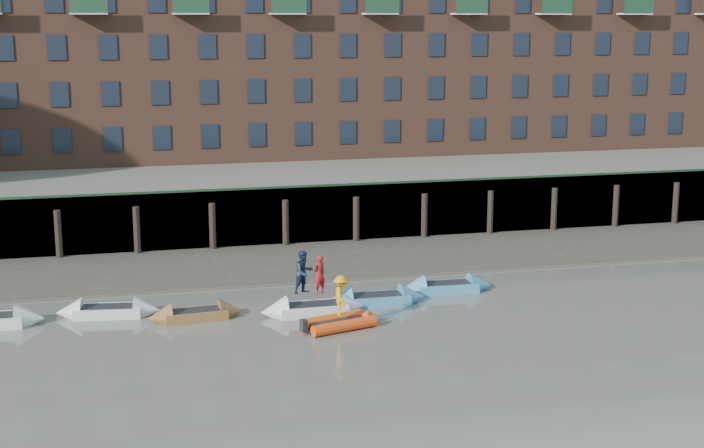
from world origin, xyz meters
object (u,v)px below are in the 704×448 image
object	(u,v)px
rowboat_2	(195,315)
person_rower_b	(304,272)
rib_tender	(341,322)
rowboat_4	(376,299)
person_rower_a	(319,274)
person_rib_crew	(341,296)
rowboat_3	(313,309)
rowboat_1	(108,311)
rowboat_5	(446,287)

from	to	relation	value
rowboat_2	person_rower_b	world-z (taller)	person_rower_b
rib_tender	rowboat_4	bearing A→B (deg)	35.14
person_rower_a	person_rib_crew	distance (m)	2.24
person_rower_a	rib_tender	bearing A→B (deg)	73.13
person_rower_a	person_rib_crew	world-z (taller)	person_rower_a
rowboat_3	rowboat_4	size ratio (longest dim) A/B	0.99
rowboat_1	person_rower_b	distance (m)	8.44
rowboat_3	rib_tender	world-z (taller)	rowboat_3
rowboat_2	rowboat_5	bearing A→B (deg)	2.54
rowboat_3	rowboat_5	world-z (taller)	rowboat_3
rib_tender	person_rib_crew	xyz separation A→B (m)	(0.00, -0.01, 1.12)
rowboat_3	person_rib_crew	xyz separation A→B (m)	(0.73, -2.10, 1.12)
rowboat_4	rowboat_5	distance (m)	3.87
rowboat_1	rib_tender	xyz separation A→B (m)	(9.20, -3.89, 0.01)
rowboat_2	rowboat_3	world-z (taller)	rowboat_3
rowboat_3	person_rib_crew	size ratio (longest dim) A/B	2.66
rowboat_3	rowboat_4	bearing A→B (deg)	14.32
person_rower_a	person_rower_b	world-z (taller)	person_rower_b
rib_tender	person_rower_a	xyz separation A→B (m)	(-0.43, 2.15, 1.49)
rowboat_3	rowboat_5	bearing A→B (deg)	16.07
rowboat_1	person_rower_a	bearing A→B (deg)	-3.54
rowboat_2	rowboat_3	bearing A→B (deg)	-10.15
rowboat_1	rib_tender	bearing A→B (deg)	-15.24
rowboat_3	person_rower_a	distance (m)	1.52
rowboat_3	person_rower_b	xyz separation A→B (m)	(-0.33, 0.25, 1.58)
rowboat_3	rib_tender	size ratio (longest dim) A/B	1.41
rowboat_3	person_rower_b	distance (m)	1.63
rowboat_4	person_rower_b	size ratio (longest dim) A/B	2.45
rowboat_4	person_rower_a	size ratio (longest dim) A/B	2.69
rowboat_3	rowboat_5	xyz separation A→B (m)	(6.67, 1.92, -0.01)
rowboat_1	rowboat_2	bearing A→B (deg)	-12.64
rowboat_2	person_rower_a	xyz separation A→B (m)	(5.22, -0.43, 1.52)
rowboat_2	rowboat_5	size ratio (longest dim) A/B	0.93
rowboat_5	rib_tender	size ratio (longest dim) A/B	1.37
rowboat_2	rowboat_1	bearing A→B (deg)	155.15
rowboat_4	person_rower_a	xyz separation A→B (m)	(-2.68, -0.70, 1.49)
rowboat_1	rowboat_4	xyz separation A→B (m)	(11.44, -1.04, 0.01)
rowboat_5	rib_tender	world-z (taller)	rowboat_5
rowboat_2	rowboat_4	world-z (taller)	rowboat_4
rowboat_1	person_rower_b	xyz separation A→B (m)	(8.14, -1.55, 1.59)
rowboat_5	person_rower_a	world-z (taller)	person_rower_a
rib_tender	rowboat_5	bearing A→B (deg)	17.40
rowboat_5	person_rower_b	distance (m)	7.37
rowboat_3	person_rower_a	xyz separation A→B (m)	(0.29, 0.06, 1.49)
rib_tender	person_rower_b	bearing A→B (deg)	97.62
rowboat_2	rib_tender	size ratio (longest dim) A/B	1.28
rowboat_1	rowboat_2	world-z (taller)	rowboat_1
rowboat_2	rib_tender	distance (m)	6.21
rowboat_5	rowboat_2	bearing A→B (deg)	-171.07
rowboat_2	rowboat_4	distance (m)	7.90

